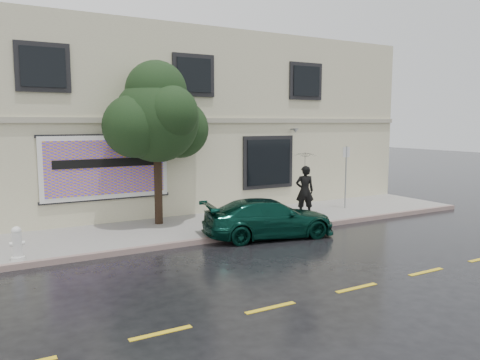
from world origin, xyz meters
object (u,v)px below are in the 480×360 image
car (269,218)px  pedestrian (305,191)px  street_tree (157,120)px  fire_hydrant (17,244)px

car → pedestrian: bearing=-47.9°
pedestrian → street_tree: (-5.06, 1.36, 2.53)m
car → street_tree: 4.87m
car → street_tree: street_tree is taller
car → street_tree: (-2.53, 2.89, 3.00)m
car → fire_hydrant: car is taller
street_tree → fire_hydrant: street_tree is taller
car → fire_hydrant: 7.02m
fire_hydrant → pedestrian: bearing=-14.1°
street_tree → pedestrian: bearing=-15.0°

